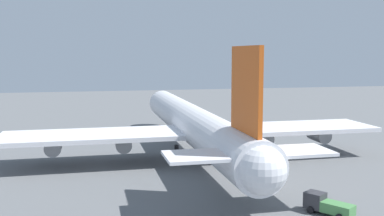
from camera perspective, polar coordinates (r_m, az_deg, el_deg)
ground_plane at (r=78.47m, az=-0.00°, el=-6.02°), size 279.96×279.96×0.00m
cargo_airplane at (r=76.95m, az=0.08°, el=-2.06°), size 69.99×61.80×18.41m
catering_truck at (r=52.63m, az=16.65°, el=-11.64°), size 5.48×4.48×2.18m
safety_cone_nose at (r=108.67m, az=-4.10°, el=-2.24°), size 0.41×0.41×0.59m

